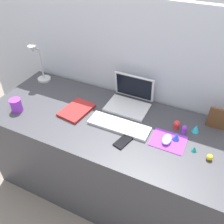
# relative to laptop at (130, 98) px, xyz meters

# --- Properties ---
(ground_plane) EXTENTS (6.00, 6.00, 0.00)m
(ground_plane) POSITION_rel_laptop_xyz_m (-0.05, -0.24, -0.79)
(ground_plane) COLOR slate
(back_wall) EXTENTS (2.96, 0.05, 1.45)m
(back_wall) POSITION_rel_laptop_xyz_m (-0.05, 0.15, -0.07)
(back_wall) COLOR #B2B7C1
(back_wall) RESTS_ON ground_plane
(desk) EXTENTS (1.76, 0.70, 0.74)m
(desk) POSITION_rel_laptop_xyz_m (-0.05, -0.24, -0.42)
(desk) COLOR #38383D
(desk) RESTS_ON ground_plane
(laptop) EXTENTS (0.30, 0.25, 0.21)m
(laptop) POSITION_rel_laptop_xyz_m (0.00, 0.00, 0.00)
(laptop) COLOR silver
(laptop) RESTS_ON desk
(keyboard) EXTENTS (0.41, 0.13, 0.02)m
(keyboard) POSITION_rel_laptop_xyz_m (0.03, -0.26, -0.04)
(keyboard) COLOR silver
(keyboard) RESTS_ON desk
(mousepad) EXTENTS (0.21, 0.17, 0.00)m
(mousepad) POSITION_rel_laptop_xyz_m (0.36, -0.25, -0.05)
(mousepad) COLOR purple
(mousepad) RESTS_ON desk
(mouse) EXTENTS (0.06, 0.10, 0.03)m
(mouse) POSITION_rel_laptop_xyz_m (0.35, -0.26, -0.03)
(mouse) COLOR silver
(mouse) RESTS_ON mousepad
(cell_phone) EXTENTS (0.09, 0.14, 0.01)m
(cell_phone) POSITION_rel_laptop_xyz_m (0.11, -0.38, -0.05)
(cell_phone) COLOR black
(cell_phone) RESTS_ON desk
(desk_lamp) EXTENTS (0.11, 0.15, 0.33)m
(desk_lamp) POSITION_rel_laptop_xyz_m (-0.79, -0.02, 0.10)
(desk_lamp) COLOR #B7B7BC
(desk_lamp) RESTS_ON desk
(notebook_pad) EXTENTS (0.20, 0.26, 0.02)m
(notebook_pad) POSITION_rel_laptop_xyz_m (-0.31, -0.24, -0.04)
(notebook_pad) COLOR maroon
(notebook_pad) RESTS_ON desk
(picture_frame) EXTENTS (0.12, 0.02, 0.15)m
(picture_frame) POSITION_rel_laptop_xyz_m (0.60, 0.01, 0.02)
(picture_frame) COLOR brown
(picture_frame) RESTS_ON desk
(coffee_mug) EXTENTS (0.08, 0.08, 0.09)m
(coffee_mug) POSITION_rel_laptop_xyz_m (-0.70, -0.42, -0.01)
(coffee_mug) COLOR purple
(coffee_mug) RESTS_ON desk
(toy_figurine_red) EXTENTS (0.04, 0.04, 0.06)m
(toy_figurine_red) POSITION_rel_laptop_xyz_m (0.37, -0.12, -0.02)
(toy_figurine_red) COLOR red
(toy_figurine_red) RESTS_ON desk
(toy_figurine_cyan) EXTENTS (0.05, 0.05, 0.05)m
(toy_figurine_cyan) POSITION_rel_laptop_xyz_m (0.49, -0.09, -0.03)
(toy_figurine_cyan) COLOR #28B7CC
(toy_figurine_cyan) RESTS_ON desk
(toy_figurine_teal) EXTENTS (0.03, 0.03, 0.04)m
(toy_figurine_teal) POSITION_rel_laptop_xyz_m (0.52, -0.27, -0.04)
(toy_figurine_teal) COLOR teal
(toy_figurine_teal) RESTS_ON desk
(toy_figurine_purple) EXTENTS (0.03, 0.03, 0.06)m
(toy_figurine_purple) POSITION_rel_laptop_xyz_m (0.43, -0.14, -0.02)
(toy_figurine_purple) COLOR purple
(toy_figurine_purple) RESTS_ON desk
(toy_figurine_blue) EXTENTS (0.05, 0.05, 0.05)m
(toy_figurine_blue) POSITION_rel_laptop_xyz_m (0.40, -0.22, -0.03)
(toy_figurine_blue) COLOR blue
(toy_figurine_blue) RESTS_ON desk
(toy_figurine_yellow) EXTENTS (0.04, 0.04, 0.04)m
(toy_figurine_yellow) POSITION_rel_laptop_xyz_m (0.61, -0.30, -0.03)
(toy_figurine_yellow) COLOR yellow
(toy_figurine_yellow) RESTS_ON desk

